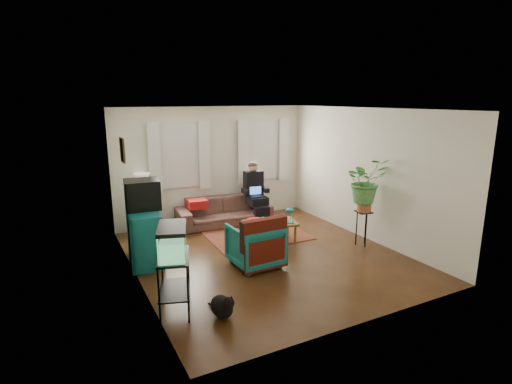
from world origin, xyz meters
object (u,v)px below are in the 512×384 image
aquarium_stand (175,284)px  armchair (255,243)px  coffee_table (270,232)px  dresser (144,236)px  sofa (224,207)px  plant_stand (363,228)px  side_table (144,217)px

aquarium_stand → armchair: bearing=46.2°
armchair → coffee_table: 1.15m
dresser → aquarium_stand: 1.87m
aquarium_stand → coffee_table: aquarium_stand is taller
sofa → plant_stand: bearing=-47.6°
sofa → armchair: bearing=-95.1°
dresser → coffee_table: dresser is taller
sofa → coffee_table: sofa is taller
aquarium_stand → plant_stand: (3.90, 0.76, -0.06)m
side_table → plant_stand: bearing=-37.5°
sofa → plant_stand: size_ratio=3.09×
coffee_table → plant_stand: size_ratio=1.50×
aquarium_stand → coffee_table: 2.95m
dresser → coffee_table: (2.39, -0.17, -0.26)m
sofa → side_table: (-1.69, 0.30, -0.08)m
aquarium_stand → plant_stand: size_ratio=1.17×
aquarium_stand → side_table: bearing=102.7°
aquarium_stand → coffee_table: (2.40, 1.70, -0.18)m
armchair → plant_stand: armchair is taller
sofa → coffee_table: 1.54m
coffee_table → sofa: bearing=116.2°
sofa → plant_stand: (1.86, -2.43, -0.07)m
side_table → dresser: bearing=-101.9°
dresser → plant_stand: bearing=-9.2°
side_table → armchair: armchair is taller
dresser → plant_stand: size_ratio=1.53×
sofa → aquarium_stand: (-2.04, -3.19, -0.01)m
sofa → aquarium_stand: sofa is taller
sofa → plant_stand: 3.06m
armchair → side_table: bearing=-66.0°
sofa → dresser: 2.43m
aquarium_stand → armchair: 1.85m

